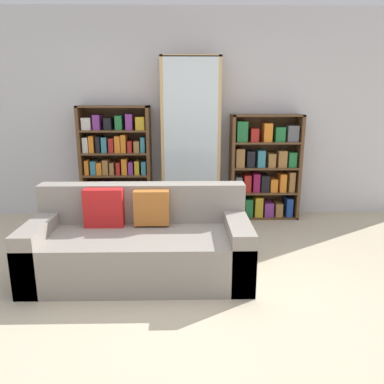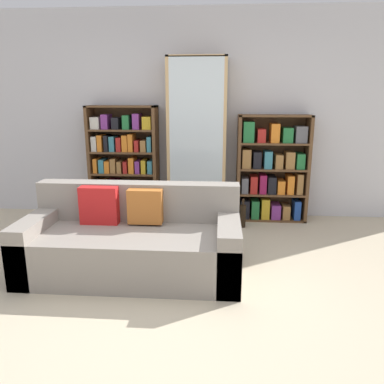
{
  "view_description": "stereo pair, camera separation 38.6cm",
  "coord_description": "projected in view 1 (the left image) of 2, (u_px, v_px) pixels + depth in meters",
  "views": [
    {
      "loc": [
        0.06,
        -2.65,
        1.6
      ],
      "look_at": [
        0.14,
        1.36,
        0.58
      ],
      "focal_mm": 35.0,
      "sensor_mm": 36.0,
      "label": 1
    },
    {
      "loc": [
        0.45,
        -2.64,
        1.6
      ],
      "look_at": [
        0.14,
        1.36,
        0.58
      ],
      "focal_mm": 35.0,
      "sensor_mm": 36.0,
      "label": 2
    }
  ],
  "objects": [
    {
      "name": "display_cabinet",
      "position": [
        191.0,
        141.0,
        4.85
      ],
      "size": [
        0.75,
        0.36,
        2.08
      ],
      "color": "tan",
      "rests_on": "ground"
    },
    {
      "name": "bookshelf_right",
      "position": [
        264.0,
        170.0,
        4.98
      ],
      "size": [
        0.92,
        0.32,
        1.38
      ],
      "color": "brown",
      "rests_on": "ground"
    },
    {
      "name": "couch",
      "position": [
        140.0,
        245.0,
        3.42
      ],
      "size": [
        1.96,
        0.87,
        0.79
      ],
      "color": "gray",
      "rests_on": "ground"
    },
    {
      "name": "wall_back",
      "position": [
        180.0,
        116.0,
        4.99
      ],
      "size": [
        6.78,
        0.06,
        2.7
      ],
      "color": "silver",
      "rests_on": "ground"
    },
    {
      "name": "wine_bottle",
      "position": [
        238.0,
        214.0,
        4.75
      ],
      "size": [
        0.07,
        0.07,
        0.37
      ],
      "color": "black",
      "rests_on": "ground"
    },
    {
      "name": "ground_plane",
      "position": [
        177.0,
        305.0,
        2.96
      ],
      "size": [
        16.0,
        16.0,
        0.0
      ],
      "primitive_type": "plane",
      "color": "beige"
    },
    {
      "name": "bookshelf_left",
      "position": [
        116.0,
        167.0,
        4.93
      ],
      "size": [
        0.91,
        0.32,
        1.49
      ],
      "color": "brown",
      "rests_on": "ground"
    }
  ]
}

